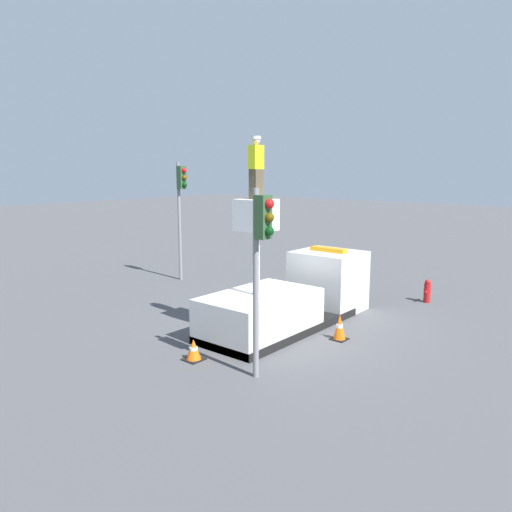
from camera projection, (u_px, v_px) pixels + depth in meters
The scene contains 8 objects.
ground_plane at pixel (280, 328), 15.77m from camera, with size 120.00×120.00×0.00m, color #4C4C4F.
bucket_truck at pixel (292, 298), 16.09m from camera, with size 6.68×2.28×4.13m.
worker at pixel (256, 168), 14.01m from camera, with size 0.40×0.26×1.75m.
traffic_light_pole at pixel (261, 246), 11.46m from camera, with size 0.34×0.57×4.55m.
traffic_light_across at pixel (181, 198), 21.98m from camera, with size 0.34×0.57×5.25m.
fire_hydrant at pixel (427, 291), 18.77m from camera, with size 0.49×0.25×0.88m.
traffic_cone_rear at pixel (194, 350), 13.13m from camera, with size 0.50×0.50×0.57m.
traffic_cone_curbside at pixel (340, 328), 14.67m from camera, with size 0.45×0.45×0.76m.
Camera 1 is at (-12.12, -9.10, 4.99)m, focal length 35.00 mm.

